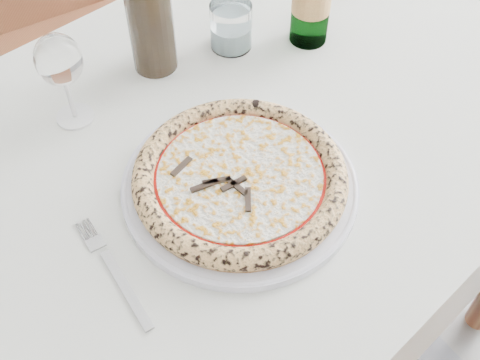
{
  "coord_description": "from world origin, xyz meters",
  "views": [
    {
      "loc": [
        -0.38,
        -0.63,
        1.43
      ],
      "look_at": [
        -0.07,
        -0.18,
        0.78
      ],
      "focal_mm": 45.0,
      "sensor_mm": 36.0,
      "label": 1
    }
  ],
  "objects": [
    {
      "name": "wine_bottle",
      "position": [
        -0.03,
        0.12,
        0.89
      ],
      "size": [
        0.07,
        0.07,
        0.3
      ],
      "color": "black",
      "rests_on": "dining_table"
    },
    {
      "name": "tumbler",
      "position": [
        0.11,
        0.09,
        0.79
      ],
      "size": [
        0.07,
        0.07,
        0.08
      ],
      "color": "white",
      "rests_on": "dining_table"
    },
    {
      "name": "fork",
      "position": [
        -0.28,
        -0.21,
        0.76
      ],
      "size": [
        0.02,
        0.19,
        0.0
      ],
      "color": "#969798",
      "rests_on": "dining_table"
    },
    {
      "name": "dining_table",
      "position": [
        -0.07,
        -0.08,
        0.66
      ],
      "size": [
        1.47,
        0.99,
        0.76
      ],
      "color": "brown",
      "rests_on": "floor"
    },
    {
      "name": "chair_far",
      "position": [
        0.03,
        0.68,
        0.53
      ],
      "size": [
        0.46,
        0.46,
        0.93
      ],
      "color": "brown",
      "rests_on": "floor"
    },
    {
      "name": "pizza",
      "position": [
        -0.07,
        -0.18,
        0.78
      ],
      "size": [
        0.3,
        0.3,
        0.03
      ],
      "color": "tan",
      "rests_on": "plate"
    },
    {
      "name": "floor",
      "position": [
        0.0,
        0.0,
        -0.01
      ],
      "size": [
        5.0,
        6.0,
        0.02
      ],
      "primitive_type": "cube",
      "color": "slate",
      "rests_on": "ground"
    },
    {
      "name": "plate",
      "position": [
        -0.07,
        -0.18,
        0.76
      ],
      "size": [
        0.34,
        0.34,
        0.02
      ],
      "color": "white",
      "rests_on": "dining_table"
    },
    {
      "name": "wine_glass",
      "position": [
        -0.2,
        0.09,
        0.87
      ],
      "size": [
        0.07,
        0.07,
        0.16
      ],
      "color": "white",
      "rests_on": "dining_table"
    }
  ]
}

